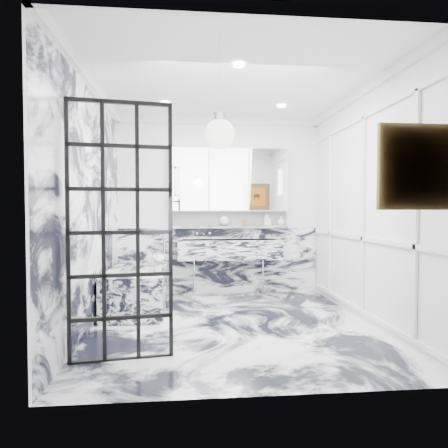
{
  "coord_description": "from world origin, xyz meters",
  "views": [
    {
      "loc": [
        -0.53,
        -4.58,
        1.34
      ],
      "look_at": [
        -0.04,
        0.5,
        1.16
      ],
      "focal_mm": 32.0,
      "sensor_mm": 36.0,
      "label": 1
    }
  ],
  "objects": [
    {
      "name": "floor",
      "position": [
        0.0,
        0.0,
        0.0
      ],
      "size": [
        3.6,
        3.6,
        0.0
      ],
      "primitive_type": "plane",
      "color": "white",
      "rests_on": "ground"
    },
    {
      "name": "ceiling",
      "position": [
        0.0,
        0.0,
        2.8
      ],
      "size": [
        3.6,
        3.6,
        0.0
      ],
      "primitive_type": "plane",
      "rotation": [
        3.14,
        0.0,
        0.0
      ],
      "color": "white",
      "rests_on": "wall_back"
    },
    {
      "name": "wall_back",
      "position": [
        0.0,
        1.8,
        1.4
      ],
      "size": [
        3.6,
        0.0,
        3.6
      ],
      "primitive_type": "plane",
      "rotation": [
        1.57,
        0.0,
        0.0
      ],
      "color": "white",
      "rests_on": "floor"
    },
    {
      "name": "wall_front",
      "position": [
        0.0,
        -1.8,
        1.4
      ],
      "size": [
        3.6,
        0.0,
        3.6
      ],
      "primitive_type": "plane",
      "rotation": [
        -1.57,
        0.0,
        0.0
      ],
      "color": "white",
      "rests_on": "floor"
    },
    {
      "name": "wall_left",
      "position": [
        -1.6,
        0.0,
        1.4
      ],
      "size": [
        0.0,
        3.6,
        3.6
      ],
      "primitive_type": "plane",
      "rotation": [
        1.57,
        0.0,
        1.57
      ],
      "color": "white",
      "rests_on": "floor"
    },
    {
      "name": "wall_right",
      "position": [
        1.6,
        0.0,
        1.4
      ],
      "size": [
        0.0,
        3.6,
        3.6
      ],
      "primitive_type": "plane",
      "rotation": [
        1.57,
        0.0,
        -1.57
      ],
      "color": "white",
      "rests_on": "floor"
    },
    {
      "name": "marble_clad_back",
      "position": [
        0.0,
        1.78,
        0.53
      ],
      "size": [
        3.18,
        0.05,
        1.05
      ],
      "primitive_type": "cube",
      "color": "white",
      "rests_on": "floor"
    },
    {
      "name": "marble_clad_left",
      "position": [
        -1.59,
        0.0,
        1.34
      ],
      "size": [
        0.02,
        3.56,
        2.68
      ],
      "primitive_type": "cube",
      "color": "white",
      "rests_on": "floor"
    },
    {
      "name": "panel_molding",
      "position": [
        1.58,
        0.0,
        1.3
      ],
      "size": [
        0.03,
        3.4,
        2.3
      ],
      "primitive_type": "cube",
      "color": "white",
      "rests_on": "floor"
    },
    {
      "name": "soap_bottle_a",
      "position": [
        0.76,
        1.71,
        1.19
      ],
      "size": [
        0.09,
        0.09,
        0.21
      ],
      "primitive_type": "imported",
      "rotation": [
        0.0,
        0.0,
        -0.13
      ],
      "color": "#8C5919",
      "rests_on": "ledge"
    },
    {
      "name": "soap_bottle_b",
      "position": [
        0.78,
        1.71,
        1.17
      ],
      "size": [
        0.1,
        0.1,
        0.17
      ],
      "primitive_type": "imported",
      "rotation": [
        0.0,
        0.0,
        0.4
      ],
      "color": "#4C4C51",
      "rests_on": "ledge"
    },
    {
      "name": "soap_bottle_c",
      "position": [
        1.0,
        1.71,
        1.16
      ],
      "size": [
        0.14,
        0.14,
        0.15
      ],
      "primitive_type": "imported",
      "rotation": [
        0.0,
        0.0,
        -0.19
      ],
      "color": "silver",
      "rests_on": "ledge"
    },
    {
      "name": "face_pot",
      "position": [
        0.08,
        1.71,
        1.17
      ],
      "size": [
        0.15,
        0.15,
        0.15
      ],
      "primitive_type": "sphere",
      "color": "white",
      "rests_on": "ledge"
    },
    {
      "name": "amber_bottle",
      "position": [
        0.4,
        1.71,
        1.14
      ],
      "size": [
        0.04,
        0.04,
        0.1
      ],
      "primitive_type": "cylinder",
      "color": "#8C5919",
      "rests_on": "ledge"
    },
    {
      "name": "flower_vase",
      "position": [
        -0.87,
        0.32,
        0.61
      ],
      "size": [
        0.09,
        0.09,
        0.12
      ],
      "primitive_type": "cylinder",
      "color": "silver",
      "rests_on": "bathtub"
    },
    {
      "name": "crittall_door",
      "position": [
        -1.1,
        -0.99,
        1.14
      ],
      "size": [
        0.88,
        0.16,
        2.28
      ],
      "primitive_type": null,
      "rotation": [
        0.0,
        0.0,
        0.14
      ],
      "color": "black",
      "rests_on": "floor"
    },
    {
      "name": "artwork",
      "position": [
        1.2,
        -1.76,
        1.66
      ],
      "size": [
        0.54,
        0.05,
        0.54
      ],
      "primitive_type": "cube",
      "color": "#C35514",
      "rests_on": "wall_front"
    },
    {
      "name": "pendant_light",
      "position": [
        -0.26,
        -1.37,
        1.95
      ],
      "size": [
        0.24,
        0.24,
        0.24
      ],
      "primitive_type": "sphere",
      "color": "white",
      "rests_on": "ceiling"
    },
    {
      "name": "trough_sink",
      "position": [
        0.15,
        1.55,
        0.73
      ],
      "size": [
        1.6,
        0.45,
        0.3
      ],
      "primitive_type": "cube",
      "color": "silver",
      "rests_on": "wall_back"
    },
    {
      "name": "ledge",
      "position": [
        0.15,
        1.72,
        1.07
      ],
      "size": [
        1.9,
        0.14,
        0.04
      ],
      "primitive_type": "cube",
      "color": "silver",
      "rests_on": "wall_back"
    },
    {
      "name": "subway_tile",
      "position": [
        0.15,
        1.78,
        1.21
      ],
      "size": [
        1.9,
        0.03,
        0.23
      ],
      "primitive_type": "cube",
      "color": "white",
      "rests_on": "wall_back"
    },
    {
      "name": "mirror_cabinet",
      "position": [
        0.15,
        1.73,
        1.82
      ],
      "size": [
        1.9,
        0.16,
        1.0
      ],
      "primitive_type": "cube",
      "color": "white",
      "rests_on": "wall_back"
    },
    {
      "name": "sconce_left",
      "position": [
        -0.67,
        1.63,
        1.78
      ],
      "size": [
        0.07,
        0.07,
        0.4
      ],
      "primitive_type": "cylinder",
      "color": "white",
      "rests_on": "mirror_cabinet"
    },
    {
      "name": "sconce_right",
      "position": [
        0.97,
        1.63,
        1.78
      ],
      "size": [
        0.07,
        0.07,
        0.4
      ],
      "primitive_type": "cylinder",
      "color": "white",
      "rests_on": "mirror_cabinet"
    },
    {
      "name": "bathtub",
      "position": [
        -1.18,
        0.9,
        0.28
      ],
      "size": [
        0.75,
        1.65,
        0.55
      ],
      "primitive_type": "cube",
      "color": "silver",
      "rests_on": "floor"
    }
  ]
}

